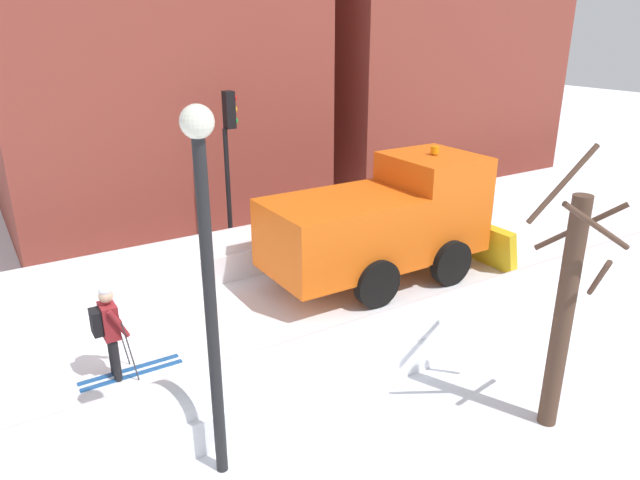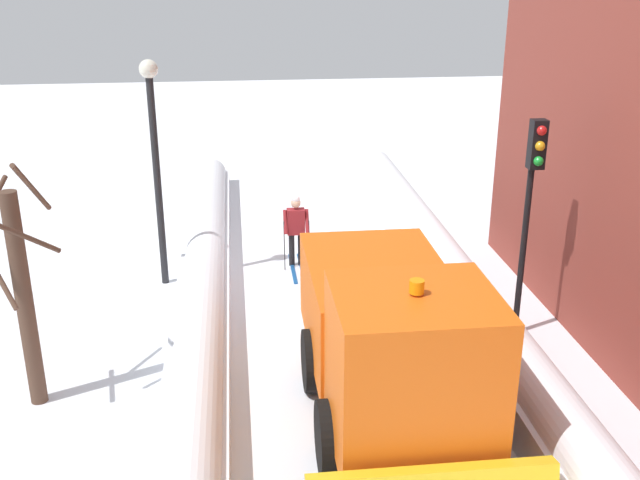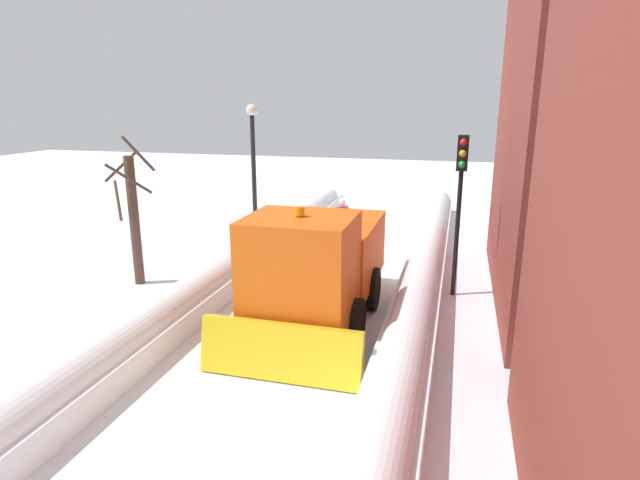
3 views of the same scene
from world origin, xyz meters
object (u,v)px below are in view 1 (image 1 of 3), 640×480
object	(u,v)px
street_lamp	(207,258)
skier	(110,327)
plow_truck	(387,220)
bare_tree_near	(566,308)
traffic_light_pole	(230,144)

from	to	relation	value
street_lamp	skier	bearing A→B (deg)	-167.33
plow_truck	bare_tree_near	xyz separation A→B (m)	(5.77, -1.25, 0.53)
skier	traffic_light_pole	world-z (taller)	traffic_light_pole
traffic_light_pole	street_lamp	distance (m)	7.94
skier	bare_tree_near	size ratio (longest dim) A/B	0.42
plow_truck	traffic_light_pole	world-z (taller)	traffic_light_pole
street_lamp	bare_tree_near	distance (m)	5.22
skier	street_lamp	bearing A→B (deg)	12.67
traffic_light_pole	street_lamp	bearing A→B (deg)	-25.56
plow_truck	street_lamp	size ratio (longest dim) A/B	1.18
skier	street_lamp	size ratio (longest dim) A/B	0.36
plow_truck	traffic_light_pole	bearing A→B (deg)	-140.32
street_lamp	traffic_light_pole	bearing A→B (deg)	154.44
traffic_light_pole	bare_tree_near	bearing A→B (deg)	8.62
plow_truck	skier	size ratio (longest dim) A/B	3.31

